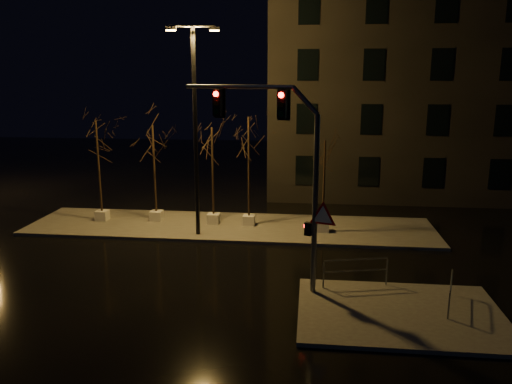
# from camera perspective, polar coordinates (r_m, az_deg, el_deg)

# --- Properties ---
(ground) EXTENTS (90.00, 90.00, 0.00)m
(ground) POSITION_cam_1_polar(r_m,az_deg,el_deg) (21.81, -5.56, -8.73)
(ground) COLOR black
(ground) RESTS_ON ground
(median) EXTENTS (22.00, 5.00, 0.15)m
(median) POSITION_cam_1_polar(r_m,az_deg,el_deg) (27.36, -3.00, -3.99)
(median) COLOR #4E4B46
(median) RESTS_ON ground
(sidewalk_corner) EXTENTS (7.00, 5.00, 0.15)m
(sidewalk_corner) POSITION_cam_1_polar(r_m,az_deg,el_deg) (18.44, 16.11, -13.17)
(sidewalk_corner) COLOR #4E4B46
(sidewalk_corner) RESTS_ON ground
(building) EXTENTS (25.00, 12.00, 15.00)m
(building) POSITION_cam_1_polar(r_m,az_deg,el_deg) (39.05, 21.12, 11.30)
(building) COLOR black
(building) RESTS_ON ground
(tree_0) EXTENTS (1.80, 1.80, 5.75)m
(tree_0) POSITION_cam_1_polar(r_m,az_deg,el_deg) (28.80, -17.71, 5.31)
(tree_0) COLOR beige
(tree_0) RESTS_ON median
(tree_1) EXTENTS (1.80, 1.80, 5.52)m
(tree_1) POSITION_cam_1_polar(r_m,az_deg,el_deg) (27.98, -11.66, 5.08)
(tree_1) COLOR beige
(tree_1) RESTS_ON median
(tree_2) EXTENTS (1.80, 1.80, 5.45)m
(tree_2) POSITION_cam_1_polar(r_m,az_deg,el_deg) (26.94, -5.03, 4.89)
(tree_2) COLOR beige
(tree_2) RESTS_ON median
(tree_3) EXTENTS (1.80, 1.80, 6.04)m
(tree_3) POSITION_cam_1_polar(r_m,az_deg,el_deg) (26.45, -0.84, 5.76)
(tree_3) COLOR beige
(tree_3) RESTS_ON median
(tree_4) EXTENTS (1.80, 1.80, 4.91)m
(tree_4) POSITION_cam_1_polar(r_m,az_deg,el_deg) (25.65, 7.84, 3.50)
(tree_4) COLOR beige
(tree_4) RESTS_ON median
(traffic_signal_mast) EXTENTS (5.93, 2.15, 7.63)m
(traffic_signal_mast) POSITION_cam_1_polar(r_m,az_deg,el_deg) (18.32, 3.22, 3.91)
(traffic_signal_mast) COLOR #595C61
(traffic_signal_mast) RESTS_ON sidewalk_corner
(streetlight_main) EXTENTS (2.57, 0.76, 10.30)m
(streetlight_main) POSITION_cam_1_polar(r_m,az_deg,el_deg) (24.90, -6.98, 8.38)
(streetlight_main) COLOR black
(streetlight_main) RESTS_ON median
(guard_rail_a) EXTENTS (2.51, 0.65, 1.11)m
(guard_rail_a) POSITION_cam_1_polar(r_m,az_deg,el_deg) (19.75, 11.31, -8.56)
(guard_rail_a) COLOR #595C61
(guard_rail_a) RESTS_ON sidewalk_corner
(guard_rail_b) EXTENTS (0.65, 2.05, 1.01)m
(guard_rail_b) POSITION_cam_1_polar(r_m,az_deg,el_deg) (19.07, 21.34, -10.27)
(guard_rail_b) COLOR #595C61
(guard_rail_b) RESTS_ON sidewalk_corner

